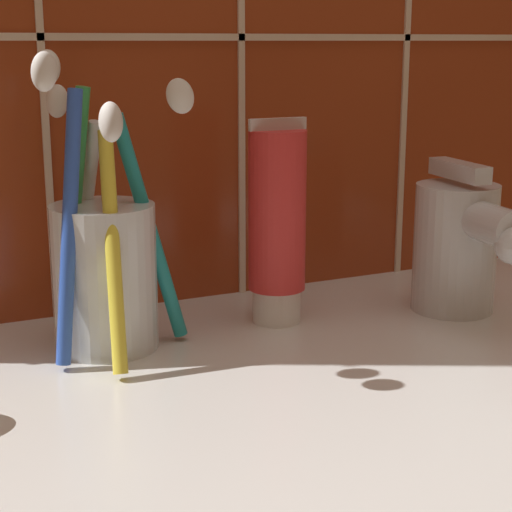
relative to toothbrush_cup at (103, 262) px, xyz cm
name	(u,v)px	position (x,y,z in cm)	size (l,w,h in cm)	color
sink_counter	(337,384)	(11.53, -9.66, -6.62)	(58.15, 35.63, 2.00)	silver
toothbrush_cup	(103,262)	(0.00, 0.00, 0.00)	(11.05, 13.97, 18.76)	silver
toothpaste_tube	(277,223)	(12.25, 0.06, 1.39)	(4.15, 3.95, 14.17)	white
sink_faucet	(460,243)	(25.07, -3.58, -0.48)	(5.95, 10.92, 10.86)	silver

